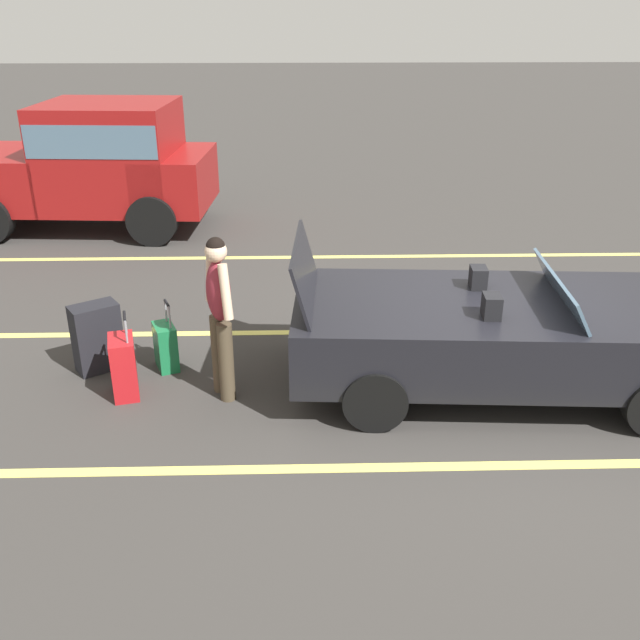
{
  "coord_description": "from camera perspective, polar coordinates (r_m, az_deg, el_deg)",
  "views": [
    {
      "loc": [
        -1.97,
        -6.33,
        3.64
      ],
      "look_at": [
        -1.8,
        0.04,
        0.75
      ],
      "focal_mm": 39.95,
      "sensor_mm": 36.0,
      "label": 1
    }
  ],
  "objects": [
    {
      "name": "traveler_person",
      "position": [
        6.85,
        -8.05,
        0.83
      ],
      "size": [
        0.34,
        0.58,
        1.65
      ],
      "rotation": [
        0.0,
        0.0,
        0.45
      ],
      "color": "#4C3F2D",
      "rests_on": "ground_plane"
    },
    {
      "name": "convertible_car",
      "position": [
        7.34,
        15.8,
        -1.12
      ],
      "size": [
        4.24,
        2.03,
        1.53
      ],
      "rotation": [
        0.0,
        0.0,
        -0.06
      ],
      "color": "black",
      "rests_on": "ground_plane"
    },
    {
      "name": "ground_plane",
      "position": [
        7.57,
        13.83,
        -5.15
      ],
      "size": [
        80.0,
        80.0,
        0.0
      ],
      "primitive_type": "plane",
      "color": "#383533"
    },
    {
      "name": "suitcase_small_carryon",
      "position": [
        7.76,
        -12.25,
        -2.09
      ],
      "size": [
        0.31,
        0.39,
        0.76
      ],
      "rotation": [
        0.0,
        0.0,
        3.53
      ],
      "color": "#19723F",
      "rests_on": "ground_plane"
    },
    {
      "name": "parked_pickup_truck_near",
      "position": [
        12.84,
        -18.33,
        11.81
      ],
      "size": [
        5.11,
        2.3,
        2.1
      ],
      "rotation": [
        0.0,
        0.0,
        -0.06
      ],
      "color": "maroon",
      "rests_on": "ground_plane"
    },
    {
      "name": "lot_line_mid",
      "position": [
        8.71,
        11.7,
        -0.84
      ],
      "size": [
        18.0,
        0.12,
        0.01
      ],
      "primitive_type": "cube",
      "color": "#EAE066",
      "rests_on": "ground_plane"
    },
    {
      "name": "suitcase_large_black",
      "position": [
        7.88,
        -17.43,
        -1.34
      ],
      "size": [
        0.55,
        0.5,
        0.74
      ],
      "rotation": [
        0.0,
        0.0,
        2.16
      ],
      "color": "black",
      "rests_on": "ground_plane"
    },
    {
      "name": "lot_line_far",
      "position": [
        11.16,
        8.77,
        5.08
      ],
      "size": [
        18.0,
        0.12,
        0.01
      ],
      "primitive_type": "cube",
      "color": "#EAE066",
      "rests_on": "ground_plane"
    },
    {
      "name": "suitcase_medium_bright",
      "position": [
        7.32,
        -15.44,
        -3.63
      ],
      "size": [
        0.33,
        0.45,
        0.87
      ],
      "rotation": [
        0.0,
        0.0,
        3.39
      ],
      "color": "red",
      "rests_on": "ground_plane"
    },
    {
      "name": "lot_line_near",
      "position": [
        6.47,
        16.83,
        -11.08
      ],
      "size": [
        18.0,
        0.12,
        0.01
      ],
      "primitive_type": "cube",
      "color": "#EAE066",
      "rests_on": "ground_plane"
    }
  ]
}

